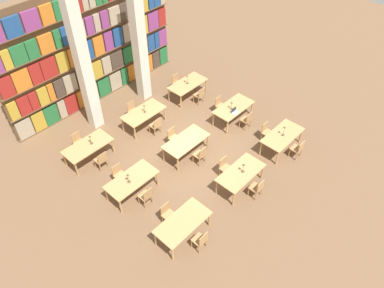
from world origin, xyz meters
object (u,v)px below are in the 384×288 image
Objects in this scene: chair_6 at (146,196)px; desk_lamp_6 at (187,78)px; desk_lamp_2 at (128,177)px; chair_1 at (168,214)px; chair_7 at (119,174)px; chair_14 at (156,125)px; pillar_left at (84,67)px; reading_table_0 at (183,223)px; reading_table_5 at (233,108)px; chair_15 at (133,110)px; reading_table_7 at (144,114)px; chair_4 at (298,149)px; chair_11 at (220,105)px; desk_lamp_3 at (232,104)px; chair_17 at (177,82)px; chair_0 at (201,240)px; chair_8 at (200,154)px; chair_5 at (267,131)px; pillar_center at (139,41)px; chair_16 at (200,95)px; chair_9 at (173,137)px; chair_3 at (225,167)px; desk_lamp_5 at (144,107)px; chair_2 at (257,188)px; chair_13 at (79,141)px; reading_table_4 at (186,142)px; chair_12 at (101,160)px; desk_lamp_4 at (90,138)px; reading_table_1 at (241,174)px; desk_lamp_0 at (243,166)px; reading_table_8 at (188,85)px; reading_table_3 at (132,181)px.

desk_lamp_6 reaches higher than chair_6.
desk_lamp_2 reaches higher than chair_6.
chair_6 is at bearing -90.41° from chair_1.
chair_7 and chair_14 have the same top height.
pillar_left is 7.47m from reading_table_0.
chair_15 reaches higher than reading_table_5.
chair_4 is at bearing -64.03° from reading_table_7.
desk_lamp_3 is (-0.19, -0.78, 0.57)m from chair_11.
chair_17 is at bearing 46.10° from reading_table_0.
chair_7 and chair_11 have the same top height.
chair_8 is (2.90, 2.63, 0.00)m from chair_0.
chair_5 is 3.18m from chair_8.
pillar_center is 6.88× the size of chair_16.
chair_5 is at bearing 137.81° from chair_9.
chair_3 and chair_9 have the same top height.
desk_lamp_5 reaches higher than chair_8.
desk_lamp_5 reaches higher than desk_lamp_3.
chair_0 is 1.00× the size of chair_1.
chair_4 is at bearing 90.08° from chair_17.
pillar_center is 2.85m from desk_lamp_6.
chair_2 is at bearing 68.00° from chair_17.
chair_7 and chair_13 have the same top height.
desk_lamp_5 is (0.08, 2.59, 0.36)m from reading_table_4.
pillar_center is at bearing 106.74° from desk_lamp_3.
chair_2 is 1.00× the size of chair_7.
chair_12 is (-4.41, -2.41, -2.53)m from pillar_center.
reading_table_1 is at bearing -61.71° from desk_lamp_4.
chair_16 is at bearing 42.42° from chair_0.
chair_4 is (2.84, -0.77, -0.22)m from reading_table_1.
desk_lamp_2 reaches higher than chair_12.
pillar_center reaches higher than chair_13.
chair_4 is at bearing 143.98° from chair_7.
chair_5 is at bearing -179.98° from chair_3.
chair_5 is (2.81, 1.54, 0.00)m from chair_2.
desk_lamp_4 is at bearing 172.94° from chair_16.
chair_15 is at bearing -33.06° from pillar_left.
chair_6 is 1.00× the size of chair_13.
desk_lamp_0 is 2.93m from chair_4.
chair_2 is 2.04× the size of desk_lamp_2.
chair_6 is 6.78m from desk_lamp_6.
chair_3 is at bearing -146.83° from reading_table_5.
chair_1 is 1.00× the size of chair_14.
desk_lamp_3 is 2.80m from reading_table_8.
chair_6 is 1.00× the size of chair_14.
pillar_left is at bearing 58.54° from chair_12.
chair_14 is at bearing 91.61° from chair_2.
chair_3 is 2.22× the size of desk_lamp_3.
chair_0 is at bearing -115.74° from reading_table_7.
chair_5 is 1.00× the size of chair_11.
chair_2 is at bearing -48.98° from reading_table_3.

